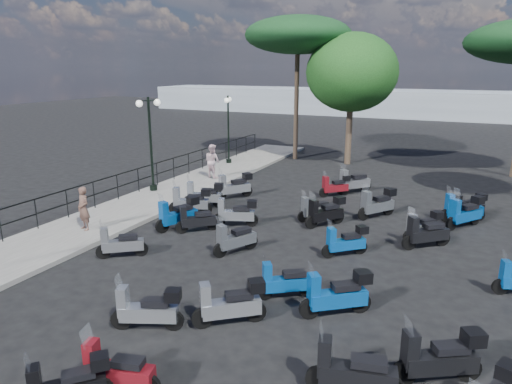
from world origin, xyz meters
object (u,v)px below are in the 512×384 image
at_px(scooter_19, 439,358).
at_px(scooter_9, 196,220).
at_px(scooter_4, 191,202).
at_px(scooter_5, 235,186).
at_px(scooter_10, 326,212).
at_px(scooter_30, 204,195).
at_px(scooter_1, 120,244).
at_px(scooter_29, 462,209).
at_px(scooter_2, 178,214).
at_px(scooter_11, 335,186).
at_px(scooter_13, 148,310).
at_px(broadleaf_tree, 352,73).
at_px(scooter_17, 353,183).
at_px(scooter_15, 315,210).
at_px(scooter_24, 352,372).
at_px(scooter_3, 236,213).
at_px(pedestrian_far, 212,161).
at_px(scooter_16, 377,204).
at_px(lamp_post_2, 228,125).
at_px(scooter_12, 116,371).
at_px(woman, 83,208).
at_px(lamp_post_1, 150,138).
at_px(scooter_21, 346,242).
at_px(scooter_7, 230,304).
at_px(scooter_22, 423,227).
at_px(scooter_27, 426,234).
at_px(scooter_14, 285,282).
at_px(scooter_23, 468,207).
at_px(scooter_20, 337,295).
at_px(scooter_28, 465,213).
at_px(scooter_8, 235,240).
at_px(pine_2, 298,35).

bearing_deg(scooter_19, scooter_9, 28.46).
height_order(scooter_4, scooter_5, scooter_5).
bearing_deg(scooter_10, scooter_30, 35.09).
relative_size(scooter_1, scooter_29, 0.82).
height_order(scooter_2, scooter_11, scooter_2).
relative_size(scooter_1, scooter_13, 0.84).
height_order(scooter_4, broadleaf_tree, broadleaf_tree).
bearing_deg(scooter_17, scooter_15, 127.51).
bearing_deg(scooter_24, scooter_17, 0.89).
bearing_deg(scooter_11, scooter_24, 151.02).
height_order(scooter_3, scooter_17, scooter_17).
height_order(pedestrian_far, scooter_29, pedestrian_far).
xyz_separation_m(scooter_16, scooter_17, (-1.69, 3.11, -0.03)).
height_order(lamp_post_2, scooter_15, lamp_post_2).
bearing_deg(scooter_12, woman, 34.41).
relative_size(lamp_post_1, scooter_21, 3.45).
bearing_deg(scooter_4, scooter_24, -153.99).
bearing_deg(scooter_17, scooter_7, 133.12).
height_order(scooter_11, scooter_13, scooter_13).
height_order(lamp_post_2, scooter_29, lamp_post_2).
bearing_deg(scooter_1, scooter_22, -93.20).
bearing_deg(scooter_7, scooter_27, -66.30).
height_order(scooter_14, scooter_23, scooter_23).
relative_size(scooter_9, scooter_30, 0.75).
xyz_separation_m(scooter_20, scooter_28, (2.52, 7.97, 0.02)).
distance_m(scooter_14, scooter_27, 5.78).
bearing_deg(scooter_1, scooter_5, -37.49).
relative_size(scooter_8, scooter_22, 1.17).
relative_size(scooter_14, scooter_16, 0.86).
relative_size(scooter_9, scooter_14, 0.92).
height_order(scooter_24, scooter_28, scooter_28).
xyz_separation_m(scooter_8, scooter_23, (6.50, 6.78, 0.03)).
height_order(pedestrian_far, scooter_4, pedestrian_far).
xyz_separation_m(scooter_19, scooter_27, (-0.89, 6.81, -0.03)).
bearing_deg(pine_2, scooter_19, -62.39).
bearing_deg(broadleaf_tree, lamp_post_2, -151.22).
bearing_deg(scooter_9, pedestrian_far, -16.40).
distance_m(scooter_11, scooter_27, 6.43).
xyz_separation_m(lamp_post_1, lamp_post_2, (0.14, 7.01, -0.18)).
height_order(scooter_29, scooter_30, same).
xyz_separation_m(lamp_post_2, scooter_27, (11.93, -8.65, -1.90)).
bearing_deg(scooter_14, woman, 45.70).
height_order(scooter_7, scooter_8, scooter_7).
bearing_deg(scooter_8, scooter_29, -107.10).
bearing_deg(scooter_17, scooter_8, 121.43).
bearing_deg(scooter_7, pine_2, -22.33).
height_order(scooter_27, scooter_28, scooter_28).
relative_size(scooter_13, scooter_30, 0.93).
relative_size(scooter_9, scooter_17, 0.85).
bearing_deg(scooter_14, scooter_2, 24.82).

